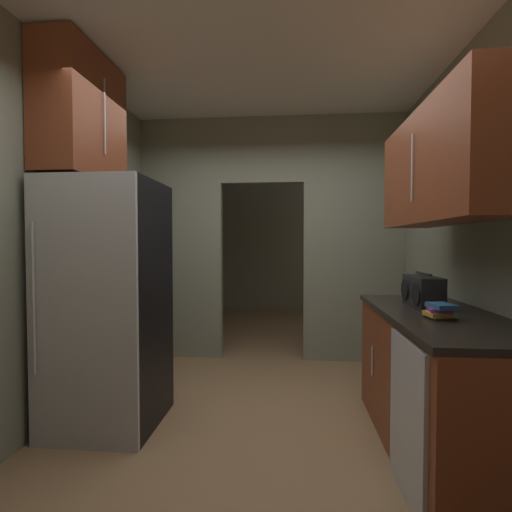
{
  "coord_description": "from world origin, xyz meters",
  "views": [
    {
      "loc": [
        0.24,
        -2.65,
        1.36
      ],
      "look_at": [
        -0.04,
        0.45,
        1.25
      ],
      "focal_mm": 26.42,
      "sensor_mm": 36.0,
      "label": 1
    }
  ],
  "objects_px": {
    "refrigerator": "(109,304)",
    "dishwasher": "(407,420)",
    "boombox": "(423,292)",
    "book_stack": "(440,311)"
  },
  "relations": [
    {
      "from": "refrigerator",
      "to": "dishwasher",
      "type": "xyz_separation_m",
      "value": [
        1.96,
        -0.66,
        -0.48
      ]
    },
    {
      "from": "dishwasher",
      "to": "boombox",
      "type": "relative_size",
      "value": 2.08
    },
    {
      "from": "boombox",
      "to": "dishwasher",
      "type": "bearing_deg",
      "value": -113.87
    },
    {
      "from": "refrigerator",
      "to": "dishwasher",
      "type": "bearing_deg",
      "value": -18.69
    },
    {
      "from": "dishwasher",
      "to": "book_stack",
      "type": "height_order",
      "value": "book_stack"
    },
    {
      "from": "dishwasher",
      "to": "boombox",
      "type": "distance_m",
      "value": 0.95
    },
    {
      "from": "refrigerator",
      "to": "book_stack",
      "type": "bearing_deg",
      "value": -10.03
    },
    {
      "from": "dishwasher",
      "to": "refrigerator",
      "type": "bearing_deg",
      "value": 161.31
    },
    {
      "from": "boombox",
      "to": "book_stack",
      "type": "relative_size",
      "value": 2.22
    },
    {
      "from": "refrigerator",
      "to": "dishwasher",
      "type": "relative_size",
      "value": 2.13
    }
  ]
}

